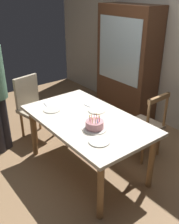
# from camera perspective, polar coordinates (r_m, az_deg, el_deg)

# --- Properties ---
(ground) EXTENTS (6.40, 6.40, 0.00)m
(ground) POSITION_cam_1_polar(r_m,az_deg,el_deg) (3.45, -0.52, -12.36)
(ground) COLOR #93704C
(dining_table) EXTENTS (1.62, 0.96, 0.74)m
(dining_table) POSITION_cam_1_polar(r_m,az_deg,el_deg) (3.09, -0.57, -2.80)
(dining_table) COLOR silver
(dining_table) RESTS_ON ground
(birthday_cake) EXTENTS (0.28, 0.28, 0.16)m
(birthday_cake) POSITION_cam_1_polar(r_m,az_deg,el_deg) (2.80, 1.13, -2.97)
(birthday_cake) COLOR silver
(birthday_cake) RESTS_ON dining_table
(plate_near_celebrant) EXTENTS (0.22, 0.22, 0.01)m
(plate_near_celebrant) POSITION_cam_1_polar(r_m,az_deg,el_deg) (3.27, -8.34, 0.52)
(plate_near_celebrant) COLOR silver
(plate_near_celebrant) RESTS_ON dining_table
(plate_far_side) EXTENTS (0.22, 0.22, 0.01)m
(plate_far_side) POSITION_cam_1_polar(r_m,az_deg,el_deg) (3.22, 1.59, 0.35)
(plate_far_side) COLOR silver
(plate_far_side) RESTS_ON dining_table
(plate_near_guest) EXTENTS (0.22, 0.22, 0.01)m
(plate_near_guest) POSITION_cam_1_polar(r_m,az_deg,el_deg) (2.60, 2.18, -6.52)
(plate_near_guest) COLOR silver
(plate_near_guest) RESTS_ON dining_table
(fork_near_celebrant) EXTENTS (0.18, 0.05, 0.01)m
(fork_near_celebrant) POSITION_cam_1_polar(r_m,az_deg,el_deg) (3.41, -9.59, 1.43)
(fork_near_celebrant) COLOR silver
(fork_near_celebrant) RESTS_ON dining_table
(fork_far_side) EXTENTS (0.18, 0.04, 0.01)m
(fork_far_side) POSITION_cam_1_polar(r_m,az_deg,el_deg) (3.33, -0.17, 1.25)
(fork_far_side) COLOR silver
(fork_far_side) RESTS_ON dining_table
(chair_spindle_back) EXTENTS (0.45, 0.45, 0.95)m
(chair_spindle_back) POSITION_cam_1_polar(r_m,az_deg,el_deg) (3.53, 12.13, -3.08)
(chair_spindle_back) COLOR tan
(chair_spindle_back) RESTS_ON ground
(chair_upholstered) EXTENTS (0.52, 0.51, 0.95)m
(chair_upholstered) POSITION_cam_1_polar(r_m,az_deg,el_deg) (4.01, -12.60, 1.71)
(chair_upholstered) COLOR tan
(chair_upholstered) RESTS_ON ground
(china_cabinet) EXTENTS (1.10, 0.45, 1.90)m
(china_cabinet) POSITION_cam_1_polar(r_m,az_deg,el_deg) (4.57, 8.35, 10.70)
(china_cabinet) COLOR #56331E
(china_cabinet) RESTS_ON ground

